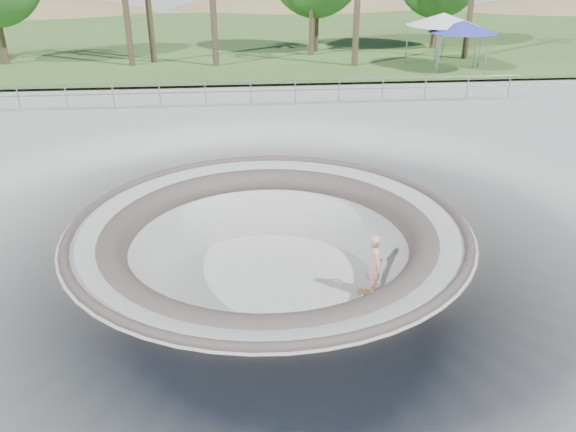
# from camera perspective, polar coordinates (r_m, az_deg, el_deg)

# --- Properties ---
(ground) EXTENTS (180.00, 180.00, 0.00)m
(ground) POSITION_cam_1_polar(r_m,az_deg,el_deg) (14.49, -1.95, -0.79)
(ground) COLOR #ABACA6
(ground) RESTS_ON ground
(skate_bowl) EXTENTS (14.00, 14.00, 4.10)m
(skate_bowl) POSITION_cam_1_polar(r_m,az_deg,el_deg) (15.39, -1.85, -6.92)
(skate_bowl) COLOR #ABACA6
(skate_bowl) RESTS_ON ground
(grass_strip) EXTENTS (180.00, 36.00, 0.12)m
(grass_strip) POSITION_cam_1_polar(r_m,az_deg,el_deg) (47.39, -4.84, 17.81)
(grass_strip) COLOR #405923
(grass_strip) RESTS_ON ground
(distant_hills) EXTENTS (103.20, 45.00, 28.60)m
(distant_hills) POSITION_cam_1_polar(r_m,az_deg,el_deg) (71.57, -1.91, 14.56)
(distant_hills) COLOR olive
(distant_hills) RESTS_ON ground
(safety_railing) EXTENTS (25.00, 0.06, 1.03)m
(safety_railing) POSITION_cam_1_polar(r_m,az_deg,el_deg) (25.64, -3.81, 12.48)
(safety_railing) COLOR gray
(safety_railing) RESTS_ON ground
(skateboard) EXTENTS (0.86, 0.43, 0.09)m
(skateboard) POSITION_cam_1_polar(r_m,az_deg,el_deg) (15.20, 8.62, -7.68)
(skateboard) COLOR olive
(skateboard) RESTS_ON ground
(skater) EXTENTS (0.45, 0.64, 1.68)m
(skater) POSITION_cam_1_polar(r_m,az_deg,el_deg) (14.76, 8.84, -4.89)
(skater) COLOR tan
(skater) RESTS_ON skateboard
(canopy_white) EXTENTS (5.45, 5.45, 2.93)m
(canopy_white) POSITION_cam_1_polar(r_m,az_deg,el_deg) (34.77, 15.50, 18.68)
(canopy_white) COLOR gray
(canopy_white) RESTS_ON ground
(canopy_blue) EXTENTS (5.06, 5.06, 2.66)m
(canopy_blue) POSITION_cam_1_polar(r_m,az_deg,el_deg) (33.68, 17.36, 17.85)
(canopy_blue) COLOR gray
(canopy_blue) RESTS_ON ground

